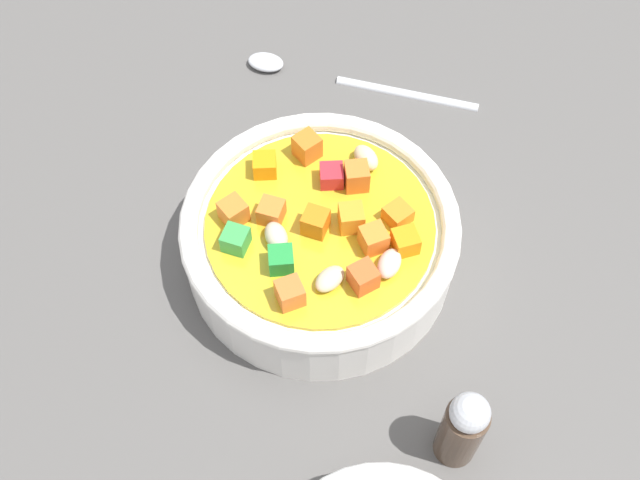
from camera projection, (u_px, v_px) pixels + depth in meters
ground_plane at (320, 265)px, 62.87cm from camera, size 140.00×140.00×2.00cm
soup_bowl_main at (320, 237)px, 59.31cm from camera, size 20.68×20.68×7.11cm
spoon at (341, 78)px, 71.41cm from camera, size 9.62×20.26×1.08cm
pepper_shaker at (463, 428)px, 50.64cm from camera, size 2.85×2.85×8.30cm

